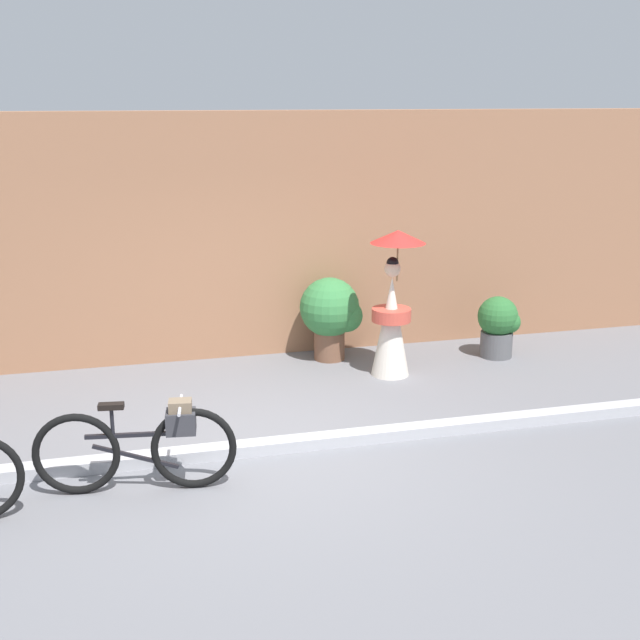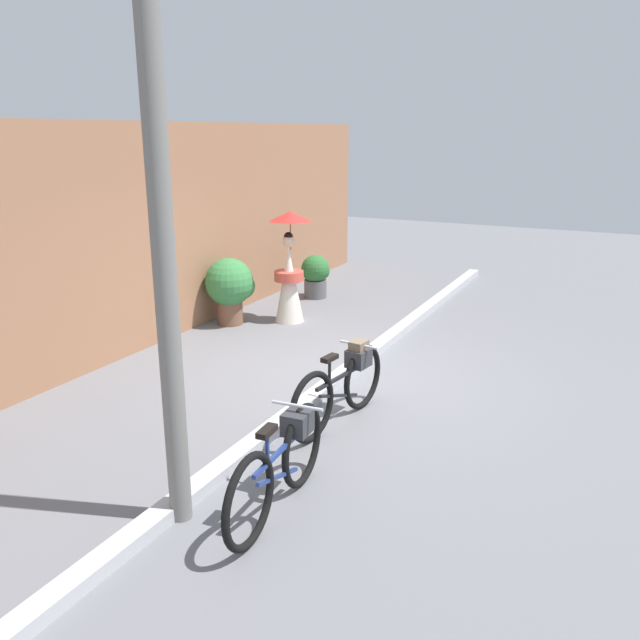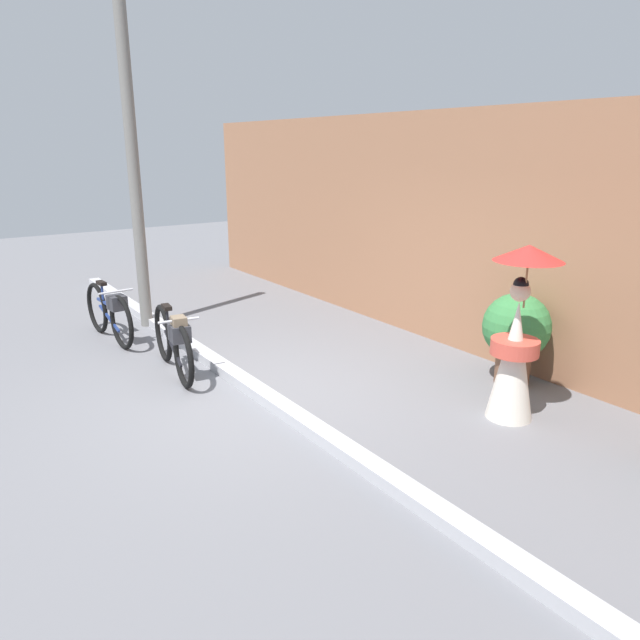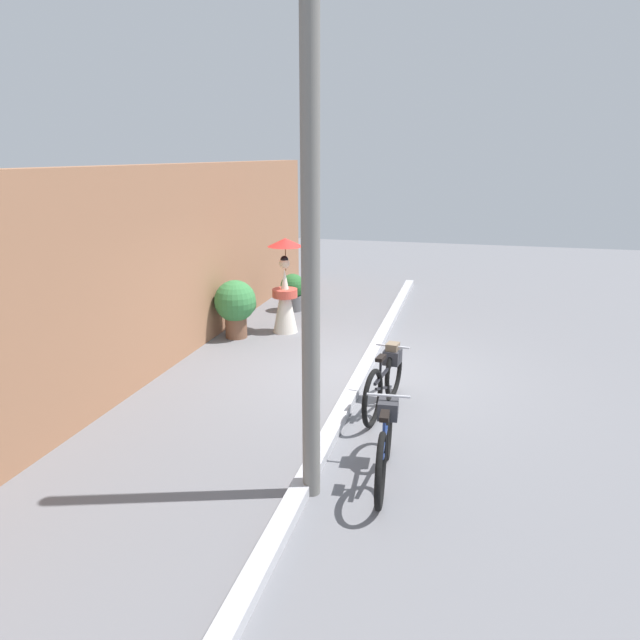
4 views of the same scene
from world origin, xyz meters
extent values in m
plane|color=slate|center=(0.00, 0.00, 0.00)|extent=(30.00, 30.00, 0.00)
cube|color=#9E6B4C|center=(0.00, 3.31, 1.62)|extent=(14.00, 0.40, 3.23)
cube|color=#B2B2B7|center=(0.00, 0.00, 0.06)|extent=(14.00, 0.20, 0.12)
torus|color=black|center=(-2.56, -0.75, 0.39)|extent=(0.77, 0.12, 0.77)
torus|color=black|center=(-3.55, -0.82, 0.39)|extent=(0.77, 0.12, 0.77)
cube|color=navy|center=(-3.06, -0.79, 0.55)|extent=(0.83, 0.09, 0.04)
cube|color=navy|center=(-3.06, -0.79, 0.34)|extent=(0.72, 0.08, 0.26)
cylinder|color=navy|center=(-3.23, -0.80, 0.67)|extent=(0.03, 0.03, 0.32)
cube|color=black|center=(-3.23, -0.80, 0.83)|extent=(0.23, 0.10, 0.05)
cylinder|color=silver|center=(-2.66, -0.76, 0.81)|extent=(0.06, 0.48, 0.03)
cube|color=#333338|center=(-2.66, -0.76, 0.65)|extent=(0.27, 0.24, 0.20)
torus|color=black|center=(-0.76, -0.58, 0.38)|extent=(0.76, 0.17, 0.76)
torus|color=black|center=(-1.77, -0.44, 0.38)|extent=(0.76, 0.17, 0.76)
cube|color=black|center=(-1.27, -0.51, 0.54)|extent=(0.85, 0.15, 0.04)
cube|color=black|center=(-1.27, -0.51, 0.33)|extent=(0.75, 0.13, 0.27)
cylinder|color=black|center=(-1.45, -0.49, 0.66)|extent=(0.03, 0.03, 0.31)
cube|color=black|center=(-1.45, -0.49, 0.82)|extent=(0.23, 0.12, 0.05)
cylinder|color=silver|center=(-0.86, -0.57, 0.80)|extent=(0.09, 0.48, 0.03)
cube|color=#333338|center=(-0.86, -0.57, 0.64)|extent=(0.29, 0.25, 0.20)
cube|color=#72604C|center=(-0.86, -0.57, 0.77)|extent=(0.22, 0.19, 0.14)
cone|color=silver|center=(1.96, 1.91, 0.63)|extent=(0.48, 0.48, 1.26)
cylinder|color=#D14C3D|center=(1.96, 1.91, 0.78)|extent=(0.49, 0.49, 0.16)
sphere|color=beige|center=(1.96, 1.91, 1.37)|extent=(0.20, 0.20, 0.20)
sphere|color=black|center=(1.96, 1.91, 1.44)|extent=(0.15, 0.15, 0.15)
cylinder|color=olive|center=(2.02, 1.90, 1.49)|extent=(0.02, 0.02, 0.55)
cone|color=red|center=(2.02, 1.90, 1.76)|extent=(0.68, 0.68, 0.16)
cylinder|color=#59595B|center=(3.59, 2.25, 0.17)|extent=(0.43, 0.43, 0.35)
sphere|color=#2D6B33|center=(3.59, 2.25, 0.56)|extent=(0.54, 0.54, 0.54)
sphere|color=#2D6B33|center=(3.73, 2.17, 0.49)|extent=(0.30, 0.30, 0.30)
cylinder|color=brown|center=(1.38, 2.71, 0.20)|extent=(0.41, 0.41, 0.40)
sphere|color=#387F42|center=(1.38, 2.71, 0.72)|extent=(0.79, 0.79, 0.79)
sphere|color=#387F42|center=(1.58, 2.59, 0.62)|extent=(0.43, 0.43, 0.43)
cylinder|color=slate|center=(-3.48, -0.10, 2.40)|extent=(0.18, 0.18, 4.80)
camera|label=1|loc=(-1.35, -7.35, 3.43)|focal=45.84mm
camera|label=2|loc=(-7.17, -3.24, 3.10)|focal=36.22mm
camera|label=3|loc=(5.49, -2.98, 2.76)|focal=33.11mm
camera|label=4|loc=(-8.73, -1.53, 3.38)|focal=33.29mm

